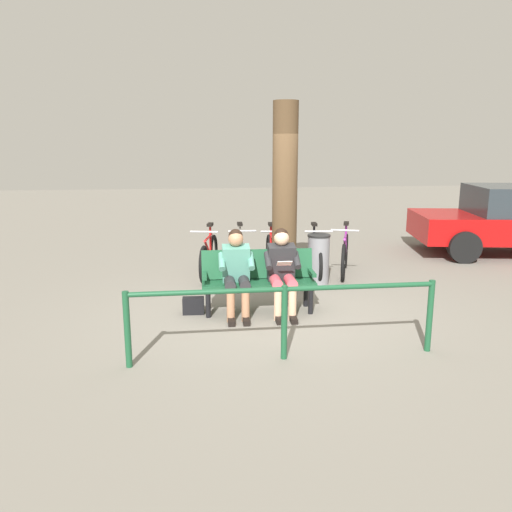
{
  "coord_description": "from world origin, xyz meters",
  "views": [
    {
      "loc": [
        1.12,
        6.78,
        2.38
      ],
      "look_at": [
        0.21,
        -0.38,
        0.75
      ],
      "focal_mm": 35.61,
      "sensor_mm": 36.0,
      "label": 1
    }
  ],
  "objects_px": {
    "bicycle_red": "(345,255)",
    "bench": "(258,276)",
    "person_reading": "(282,267)",
    "person_companion": "(236,269)",
    "bicycle_silver": "(272,256)",
    "tree_trunk": "(285,197)",
    "bicycle_green": "(315,256)",
    "handbag": "(193,306)",
    "bicycle_blue": "(241,255)",
    "bicycle_purple": "(209,256)",
    "litter_bin": "(318,259)"
  },
  "relations": [
    {
      "from": "person_reading",
      "to": "person_companion",
      "type": "xyz_separation_m",
      "value": [
        0.64,
        -0.01,
        -0.0
      ]
    },
    {
      "from": "tree_trunk",
      "to": "bicycle_green",
      "type": "distance_m",
      "value": 1.5
    },
    {
      "from": "bench",
      "to": "litter_bin",
      "type": "xyz_separation_m",
      "value": [
        -1.21,
        -1.28,
        -0.08
      ]
    },
    {
      "from": "handbag",
      "to": "bicycle_purple",
      "type": "xyz_separation_m",
      "value": [
        -0.3,
        -2.08,
        0.24
      ]
    },
    {
      "from": "tree_trunk",
      "to": "bicycle_green",
      "type": "xyz_separation_m",
      "value": [
        -0.69,
        -0.69,
        -1.14
      ]
    },
    {
      "from": "bicycle_purple",
      "to": "bicycle_silver",
      "type": "bearing_deg",
      "value": 96.88
    },
    {
      "from": "bicycle_red",
      "to": "bicycle_purple",
      "type": "distance_m",
      "value": 2.48
    },
    {
      "from": "person_reading",
      "to": "bicycle_blue",
      "type": "relative_size",
      "value": 0.71
    },
    {
      "from": "bicycle_green",
      "to": "bicycle_purple",
      "type": "relative_size",
      "value": 1.01
    },
    {
      "from": "bicycle_blue",
      "to": "handbag",
      "type": "bearing_deg",
      "value": -21.31
    },
    {
      "from": "person_companion",
      "to": "bicycle_silver",
      "type": "distance_m",
      "value": 2.25
    },
    {
      "from": "bicycle_red",
      "to": "bicycle_blue",
      "type": "distance_m",
      "value": 1.9
    },
    {
      "from": "handbag",
      "to": "tree_trunk",
      "type": "height_order",
      "value": "tree_trunk"
    },
    {
      "from": "tree_trunk",
      "to": "litter_bin",
      "type": "distance_m",
      "value": 1.25
    },
    {
      "from": "person_reading",
      "to": "bicycle_green",
      "type": "bearing_deg",
      "value": -114.44
    },
    {
      "from": "person_reading",
      "to": "bicycle_silver",
      "type": "height_order",
      "value": "person_reading"
    },
    {
      "from": "tree_trunk",
      "to": "bicycle_silver",
      "type": "xyz_separation_m",
      "value": [
        0.08,
        -0.78,
        -1.14
      ]
    },
    {
      "from": "bicycle_silver",
      "to": "bicycle_blue",
      "type": "bearing_deg",
      "value": -97.4
    },
    {
      "from": "bicycle_silver",
      "to": "bicycle_blue",
      "type": "height_order",
      "value": "same"
    },
    {
      "from": "bench",
      "to": "bicycle_silver",
      "type": "distance_m",
      "value": 1.98
    },
    {
      "from": "bench",
      "to": "bicycle_silver",
      "type": "bearing_deg",
      "value": -103.46
    },
    {
      "from": "bicycle_purple",
      "to": "bicycle_blue",
      "type": "bearing_deg",
      "value": 101.77
    },
    {
      "from": "bicycle_silver",
      "to": "litter_bin",
      "type": "bearing_deg",
      "value": 50.97
    },
    {
      "from": "person_reading",
      "to": "bicycle_silver",
      "type": "relative_size",
      "value": 0.71
    },
    {
      "from": "bench",
      "to": "handbag",
      "type": "height_order",
      "value": "bench"
    },
    {
      "from": "handbag",
      "to": "bicycle_red",
      "type": "bearing_deg",
      "value": -145.52
    },
    {
      "from": "bench",
      "to": "bicycle_blue",
      "type": "bearing_deg",
      "value": -87.19
    },
    {
      "from": "bench",
      "to": "bicycle_silver",
      "type": "relative_size",
      "value": 0.96
    },
    {
      "from": "litter_bin",
      "to": "bicycle_silver",
      "type": "xyz_separation_m",
      "value": [
        0.7,
        -0.63,
        -0.07
      ]
    },
    {
      "from": "tree_trunk",
      "to": "litter_bin",
      "type": "xyz_separation_m",
      "value": [
        -0.62,
        -0.15,
        -1.08
      ]
    },
    {
      "from": "bicycle_red",
      "to": "bench",
      "type": "bearing_deg",
      "value": -25.66
    },
    {
      "from": "bench",
      "to": "handbag",
      "type": "bearing_deg",
      "value": 4.98
    },
    {
      "from": "person_reading",
      "to": "tree_trunk",
      "type": "xyz_separation_m",
      "value": [
        -0.27,
        -1.3,
        0.84
      ]
    },
    {
      "from": "bench",
      "to": "litter_bin",
      "type": "bearing_deg",
      "value": -131.97
    },
    {
      "from": "person_reading",
      "to": "person_companion",
      "type": "distance_m",
      "value": 0.64
    },
    {
      "from": "person_reading",
      "to": "bicycle_purple",
      "type": "xyz_separation_m",
      "value": [
        0.95,
        -2.19,
        -0.31
      ]
    },
    {
      "from": "litter_bin",
      "to": "bicycle_purple",
      "type": "distance_m",
      "value": 1.98
    },
    {
      "from": "handbag",
      "to": "bicycle_silver",
      "type": "distance_m",
      "value": 2.45
    },
    {
      "from": "bench",
      "to": "person_companion",
      "type": "height_order",
      "value": "person_companion"
    },
    {
      "from": "person_reading",
      "to": "litter_bin",
      "type": "xyz_separation_m",
      "value": [
        -0.89,
        -1.46,
        -0.24
      ]
    },
    {
      "from": "handbag",
      "to": "bicycle_red",
      "type": "xyz_separation_m",
      "value": [
        -2.77,
        -1.9,
        0.24
      ]
    },
    {
      "from": "bicycle_red",
      "to": "person_companion",
      "type": "bearing_deg",
      "value": -27.94
    },
    {
      "from": "litter_bin",
      "to": "bicycle_red",
      "type": "height_order",
      "value": "bicycle_red"
    },
    {
      "from": "handbag",
      "to": "bicycle_purple",
      "type": "distance_m",
      "value": 2.11
    },
    {
      "from": "tree_trunk",
      "to": "bicycle_blue",
      "type": "distance_m",
      "value": 1.58
    },
    {
      "from": "person_reading",
      "to": "bicycle_green",
      "type": "height_order",
      "value": "person_reading"
    },
    {
      "from": "person_reading",
      "to": "bicycle_purple",
      "type": "bearing_deg",
      "value": -65.31
    },
    {
      "from": "person_reading",
      "to": "bicycle_blue",
      "type": "xyz_separation_m",
      "value": [
        0.37,
        -2.19,
        -0.31
      ]
    },
    {
      "from": "person_companion",
      "to": "litter_bin",
      "type": "height_order",
      "value": "person_companion"
    },
    {
      "from": "litter_bin",
      "to": "tree_trunk",
      "type": "bearing_deg",
      "value": 13.65
    }
  ]
}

